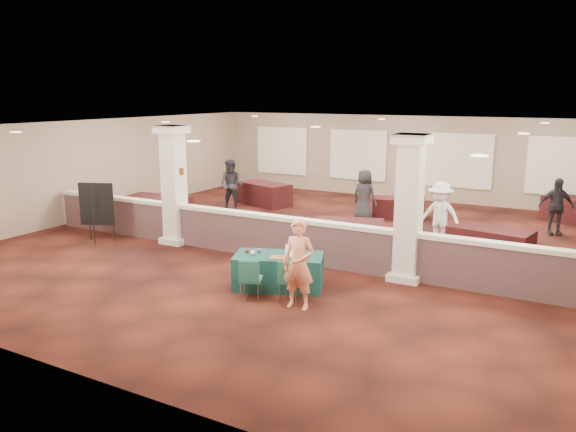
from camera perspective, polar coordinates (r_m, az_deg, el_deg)
The scene contains 32 objects.
ground at distance 15.16m, azimuth 2.68°, elevation -3.08°, with size 16.00×16.00×0.00m, color #4C1C13.
wall_back at distance 22.21m, azimuth 11.95°, elevation 5.82°, with size 16.00×0.04×3.20m, color gray.
wall_front at distance 8.57m, azimuth -21.72°, elevation -5.04°, with size 16.00×0.04×3.20m, color gray.
wall_left at distance 19.65m, azimuth -18.74°, elevation 4.61°, with size 0.04×16.00×3.20m, color gray.
ceiling at distance 14.63m, azimuth 2.81°, elevation 9.09°, with size 16.00×16.00×0.02m, color silver.
partition_wall at distance 13.72m, azimuth -0.07°, elevation -2.26°, with size 15.60×0.28×1.10m.
column_left at distance 15.47m, azimuth -11.50°, elevation 3.21°, with size 0.72×0.72×3.20m.
column_right at distance 12.35m, azimuth 12.20°, elevation 0.89°, with size 0.72×0.72×3.20m.
sconce_left at distance 15.60m, azimuth -12.35°, elevation 4.60°, with size 0.12×0.12×0.18m.
sconce_right at distance 15.24m, azimuth -10.76°, elevation 4.49°, with size 0.12×0.12×0.18m.
near_table at distance 11.91m, azimuth -0.96°, elevation -5.63°, with size 1.85×0.93×0.71m, color #0F3935.
conf_chair_main at distance 11.07m, azimuth 0.12°, elevation -6.27°, with size 0.46×0.47×0.84m.
conf_chair_side at distance 11.16m, azimuth -3.88°, elevation -6.13°, with size 0.55×0.55×0.85m.
easel_board at distance 16.18m, azimuth -18.86°, elevation 1.09°, with size 0.93×0.59×1.66m.
woman at distance 10.65m, azimuth 1.09°, elevation -4.92°, with size 0.63×0.42×1.74m, color #FF876E.
far_table_front_left at distance 18.49m, azimuth -13.08°, elevation 0.74°, with size 2.01×1.01×0.82m, color black.
far_table_front_center at distance 14.98m, azimuth 6.14°, elevation -1.84°, with size 1.84×0.92×0.74m, color black.
far_table_front_right at distance 14.76m, azimuth 19.81°, elevation -2.66°, with size 1.94×0.97×0.79m, color black.
far_table_back_left at distance 20.65m, azimuth -2.40°, elevation 2.25°, with size 2.00×1.00×0.81m, color black.
far_table_back_center at distance 18.78m, azimuth 11.20°, elevation 0.79°, with size 1.66×0.83×0.67m, color black.
attendee_a at distance 19.70m, azimuth -5.75°, elevation 3.14°, with size 0.86×0.48×1.78m, color black.
attendee_b at distance 15.12m, azimuth 15.14°, elevation 0.00°, with size 1.16×0.53×1.82m, color silver.
attendee_c at distance 17.94m, azimuth 25.56°, elevation 0.87°, with size 0.98×0.47×1.67m, color black.
attendee_d at distance 18.09m, azimuth 7.77°, elevation 2.07°, with size 0.82×0.44×1.67m, color black.
laptop_base at distance 11.72m, azimuth 0.41°, elevation -4.06°, with size 0.32×0.22×0.02m, color silver.
laptop_screen at distance 11.79m, azimuth 0.48°, elevation -3.37°, with size 0.32×0.01×0.21m, color silver.
screen_glow at distance 11.79m, azimuth 0.48°, elevation -3.45°, with size 0.29×0.00×0.19m, color silver.
knitting at distance 11.56m, azimuth -0.90°, elevation -4.26°, with size 0.39×0.29×0.03m, color #BD511E.
yarn_cream at distance 11.78m, azimuth -3.62°, elevation -3.77°, with size 0.11×0.11×0.11m, color beige.
yarn_red at distance 11.95m, azimuth -4.18°, elevation -3.57°, with size 0.10×0.10×0.10m, color maroon.
yarn_grey at distance 11.97m, azimuth -2.97°, elevation -3.52°, with size 0.10×0.10×0.10m, color #48474C.
scissors at distance 11.47m, azimuth 1.97°, elevation -4.45°, with size 0.12×0.03×0.01m, color red.
Camera 1 is at (6.44, -13.11, 4.04)m, focal length 35.00 mm.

